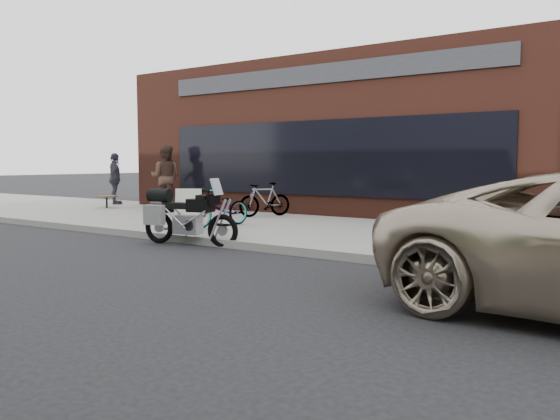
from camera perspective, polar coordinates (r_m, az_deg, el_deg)
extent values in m
plane|color=black|center=(6.71, -21.02, -8.97)|extent=(120.00, 120.00, 0.00)
cube|color=gray|center=(12.07, 7.31, -2.21)|extent=(44.00, 6.00, 0.15)
cube|color=#4D2219|center=(19.19, 11.47, 6.90)|extent=(14.00, 10.00, 4.50)
cube|color=black|center=(14.66, 3.84, 5.46)|extent=(10.00, 0.08, 2.00)
cube|color=#26262A|center=(14.84, 3.89, 13.98)|extent=(10.00, 0.08, 0.50)
torus|color=black|center=(10.93, -12.52, -1.79)|extent=(0.64, 0.23, 0.63)
torus|color=black|center=(10.19, -6.00, -2.18)|extent=(0.64, 0.23, 0.63)
cube|color=#B7B7BC|center=(10.56, -9.60, -1.51)|extent=(0.56, 0.38, 0.36)
cube|color=black|center=(10.38, -8.31, 0.48)|extent=(0.52, 0.39, 0.24)
cube|color=black|center=(10.63, -10.49, 0.45)|extent=(0.56, 0.36, 0.11)
cube|color=black|center=(10.82, -11.94, 0.10)|extent=(0.32, 0.26, 0.13)
cube|color=black|center=(10.23, -6.96, 1.12)|extent=(0.21, 0.25, 0.21)
cube|color=silver|center=(10.18, -6.65, 2.43)|extent=(0.19, 0.30, 0.32)
cylinder|color=black|center=(10.26, -7.29, 1.49)|extent=(0.16, 0.65, 0.03)
cube|color=#B7B7BC|center=(10.87, -12.45, 0.82)|extent=(0.31, 0.33, 0.03)
cube|color=slate|center=(10.67, -13.01, -0.49)|extent=(0.42, 0.24, 0.38)
cylinder|color=black|center=(10.86, -12.46, 1.51)|extent=(0.49, 0.35, 0.26)
cylinder|color=#B7B7BC|center=(10.90, -10.85, -1.68)|extent=(0.53, 0.18, 0.18)
imported|color=gray|center=(12.22, -6.21, 0.26)|extent=(0.82, 1.69, 0.85)
imported|color=gray|center=(14.41, -1.59, 1.09)|extent=(1.06, 1.52, 0.90)
cube|color=silver|center=(11.66, -9.59, 0.04)|extent=(0.60, 0.53, 0.87)
cube|color=silver|center=(11.88, -9.42, 0.14)|extent=(0.60, 0.53, 0.87)
cylinder|color=black|center=(18.01, -17.65, 0.76)|extent=(0.06, 0.06, 0.34)
cylinder|color=brown|center=(18.00, -17.66, 1.36)|extent=(0.67, 0.67, 0.04)
imported|color=#462E25|center=(17.23, -11.87, 3.39)|extent=(1.19, 1.11, 1.96)
imported|color=#393847|center=(19.48, -16.85, 3.15)|extent=(1.08, 0.94, 1.75)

